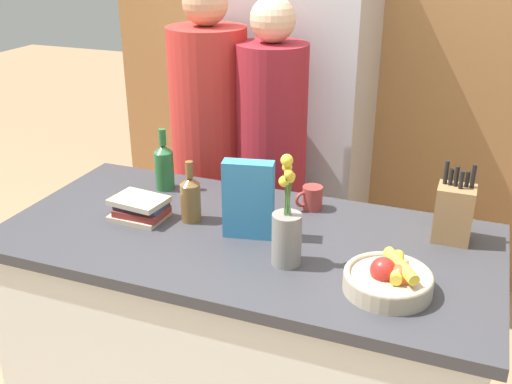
# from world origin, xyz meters

# --- Properties ---
(kitchen_island) EXTENTS (1.72, 0.83, 0.93)m
(kitchen_island) POSITION_xyz_m (0.00, 0.00, 0.47)
(kitchen_island) COLOR silver
(kitchen_island) RESTS_ON ground_plane
(back_wall_wood) EXTENTS (2.92, 0.12, 2.60)m
(back_wall_wood) POSITION_xyz_m (0.00, 1.59, 1.30)
(back_wall_wood) COLOR #9E6B3D
(back_wall_wood) RESTS_ON ground_plane
(refrigerator) EXTENTS (0.71, 0.63, 1.86)m
(refrigerator) POSITION_xyz_m (-0.20, 1.23, 0.93)
(refrigerator) COLOR #B7B7BC
(refrigerator) RESTS_ON ground_plane
(fruit_bowl) EXTENTS (0.26, 0.26, 0.11)m
(fruit_bowl) POSITION_xyz_m (0.53, -0.17, 0.97)
(fruit_bowl) COLOR tan
(fruit_bowl) RESTS_ON kitchen_island
(knife_block) EXTENTS (0.12, 0.10, 0.28)m
(knife_block) POSITION_xyz_m (0.67, 0.22, 1.03)
(knife_block) COLOR olive
(knife_block) RESTS_ON kitchen_island
(flower_vase) EXTENTS (0.09, 0.09, 0.37)m
(flower_vase) POSITION_xyz_m (0.19, -0.13, 1.04)
(flower_vase) COLOR gray
(flower_vase) RESTS_ON kitchen_island
(cereal_box) EXTENTS (0.18, 0.09, 0.27)m
(cereal_box) POSITION_xyz_m (0.01, -0.00, 1.07)
(cereal_box) COLOR teal
(cereal_box) RESTS_ON kitchen_island
(coffee_mug) EXTENTS (0.09, 0.10, 0.09)m
(coffee_mug) POSITION_xyz_m (0.15, 0.29, 0.98)
(coffee_mug) COLOR #99332D
(coffee_mug) RESTS_ON kitchen_island
(book_stack) EXTENTS (0.21, 0.16, 0.08)m
(book_stack) POSITION_xyz_m (-0.41, -0.02, 0.97)
(book_stack) COLOR #B7A88E
(book_stack) RESTS_ON kitchen_island
(bottle_oil) EXTENTS (0.08, 0.08, 0.25)m
(bottle_oil) POSITION_xyz_m (-0.46, 0.26, 1.03)
(bottle_oil) COLOR #286633
(bottle_oil) RESTS_ON kitchen_island
(bottle_vinegar) EXTENTS (0.07, 0.07, 0.23)m
(bottle_vinegar) POSITION_xyz_m (-0.23, 0.04, 1.02)
(bottle_vinegar) COLOR brown
(bottle_vinegar) RESTS_ON kitchen_island
(person_at_sink) EXTENTS (0.36, 0.36, 1.72)m
(person_at_sink) POSITION_xyz_m (-0.46, 0.70, 0.97)
(person_at_sink) COLOR #383842
(person_at_sink) RESTS_ON ground_plane
(person_in_blue) EXTENTS (0.32, 0.32, 1.66)m
(person_in_blue) POSITION_xyz_m (-0.16, 0.70, 0.94)
(person_in_blue) COLOR #383842
(person_in_blue) RESTS_ON ground_plane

